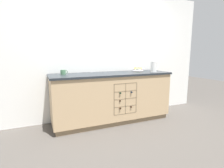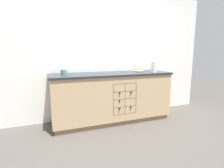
% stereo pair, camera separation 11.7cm
% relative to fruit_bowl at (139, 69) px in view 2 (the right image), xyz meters
% --- Properties ---
extents(ground_plane, '(14.00, 14.00, 0.00)m').
position_rel_fruit_bowl_xyz_m(ground_plane, '(-0.64, -0.11, -0.98)').
color(ground_plane, '#4C4742').
extents(back_wall, '(4.63, 0.06, 2.55)m').
position_rel_fruit_bowl_xyz_m(back_wall, '(-0.64, 0.28, 0.30)').
color(back_wall, white).
rests_on(back_wall, ground_plane).
extents(kitchen_island, '(2.27, 0.68, 0.94)m').
position_rel_fruit_bowl_xyz_m(kitchen_island, '(-0.64, -0.11, -0.50)').
color(kitchen_island, '#8B7354').
rests_on(kitchen_island, ground_plane).
extents(fruit_bowl, '(0.25, 0.25, 0.08)m').
position_rel_fruit_bowl_xyz_m(fruit_bowl, '(0.00, 0.00, 0.00)').
color(fruit_bowl, silver).
rests_on(fruit_bowl, kitchen_island).
extents(white_pitcher, '(0.19, 0.12, 0.21)m').
position_rel_fruit_bowl_xyz_m(white_pitcher, '(0.20, -0.25, 0.07)').
color(white_pitcher, white).
rests_on(white_pitcher, kitchen_island).
extents(ceramic_mug, '(0.12, 0.09, 0.08)m').
position_rel_fruit_bowl_xyz_m(ceramic_mug, '(-1.51, 0.02, 0.00)').
color(ceramic_mug, '#4C7A56').
rests_on(ceramic_mug, kitchen_island).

